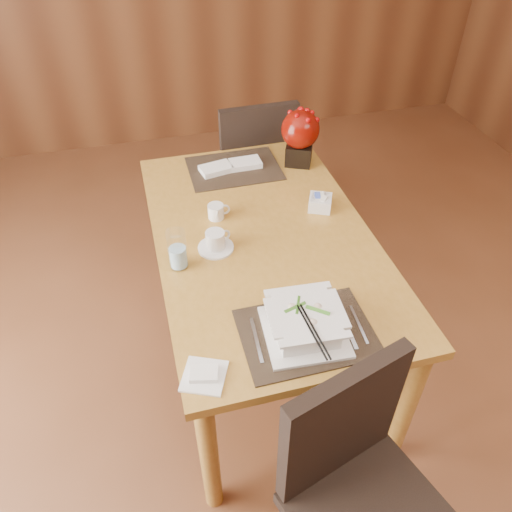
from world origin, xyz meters
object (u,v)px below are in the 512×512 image
object	(u,v)px
water_glass	(177,250)
sugar_caddy	(320,203)
dining_table	(263,253)
creamer_jug	(216,211)
bread_plate	(204,376)
coffee_cup	(215,242)
near_chair	(359,484)
far_chair	(253,166)
berry_decor	(300,134)
soup_setting	(305,323)

from	to	relation	value
water_glass	sugar_caddy	world-z (taller)	water_glass
dining_table	water_glass	size ratio (longest dim) A/B	8.80
creamer_jug	bread_plate	size ratio (longest dim) A/B	0.68
coffee_cup	near_chair	world-z (taller)	near_chair
creamer_jug	far_chair	distance (m)	0.83
sugar_caddy	near_chair	bearing A→B (deg)	-103.40
dining_table	bread_plate	xyz separation A→B (m)	(-0.37, -0.63, 0.10)
water_glass	creamer_jug	distance (m)	0.34
berry_decor	far_chair	size ratio (longest dim) A/B	0.29
coffee_cup	creamer_jug	world-z (taller)	coffee_cup
far_chair	sugar_caddy	bearing A→B (deg)	97.21
creamer_jug	far_chair	size ratio (longest dim) A/B	0.09
soup_setting	bread_plate	distance (m)	0.37
berry_decor	bread_plate	xyz separation A→B (m)	(-0.70, -1.16, -0.15)
dining_table	near_chair	distance (m)	1.00
dining_table	creamer_jug	xyz separation A→B (m)	(-0.17, 0.18, 0.13)
near_chair	far_chair	bearing A→B (deg)	68.44
coffee_cup	far_chair	world-z (taller)	far_chair
bread_plate	far_chair	bearing A→B (deg)	69.86
coffee_cup	far_chair	distance (m)	1.03
dining_table	berry_decor	xyz separation A→B (m)	(0.33, 0.53, 0.25)
soup_setting	berry_decor	bearing A→B (deg)	76.61
soup_setting	coffee_cup	bearing A→B (deg)	115.39
dining_table	bread_plate	world-z (taller)	bread_plate
soup_setting	far_chair	size ratio (longest dim) A/B	0.30
dining_table	creamer_jug	distance (m)	0.27
near_chair	berry_decor	bearing A→B (deg)	62.06
sugar_caddy	bread_plate	world-z (taller)	sugar_caddy
creamer_jug	coffee_cup	bearing A→B (deg)	-102.74
dining_table	creamer_jug	size ratio (longest dim) A/B	16.56
soup_setting	coffee_cup	distance (m)	0.56
near_chair	sugar_caddy	bearing A→B (deg)	59.82
water_glass	far_chair	bearing A→B (deg)	60.52
coffee_cup	water_glass	distance (m)	0.18
berry_decor	near_chair	distance (m)	1.59
soup_setting	water_glass	xyz separation A→B (m)	(-0.36, 0.45, 0.03)
berry_decor	bread_plate	bearing A→B (deg)	-121.14
dining_table	berry_decor	size ratio (longest dim) A/B	5.38
far_chair	creamer_jug	bearing A→B (deg)	62.64
bread_plate	dining_table	bearing A→B (deg)	59.72
dining_table	near_chair	size ratio (longest dim) A/B	1.56
soup_setting	near_chair	world-z (taller)	near_chair
soup_setting	berry_decor	distance (m)	1.13
dining_table	far_chair	xyz separation A→B (m)	(0.19, 0.89, -0.11)
creamer_jug	sugar_caddy	distance (m)	0.47
water_glass	berry_decor	bearing A→B (deg)	41.72
water_glass	near_chair	distance (m)	1.02
coffee_cup	near_chair	distance (m)	1.02
near_chair	far_chair	distance (m)	1.89
soup_setting	sugar_caddy	bearing A→B (deg)	69.71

